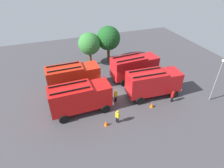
{
  "coord_description": "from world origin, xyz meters",
  "views": [
    {
      "loc": [
        -7.13,
        -19.74,
        15.41
      ],
      "look_at": [
        0.0,
        0.0,
        1.4
      ],
      "focal_mm": 30.0,
      "sensor_mm": 36.0,
      "label": 1
    }
  ],
  "objects_px": {
    "traffic_cone_0": "(106,123)",
    "traffic_cone_2": "(104,78)",
    "fire_truck_3": "(134,66)",
    "tree_1": "(108,38)",
    "firefighter_0": "(116,95)",
    "fire_truck_0": "(80,97)",
    "fire_truck_2": "(73,76)",
    "firefighter_1": "(117,116)",
    "fire_truck_1": "(153,82)",
    "traffic_cone_1": "(152,105)",
    "tree_0": "(89,44)",
    "firefighter_2": "(138,62)",
    "firefighter_4": "(173,96)",
    "firefighter_3": "(131,82)",
    "lamppost": "(217,77)"
  },
  "relations": [
    {
      "from": "firefighter_3",
      "to": "traffic_cone_1",
      "type": "distance_m",
      "value": 4.92
    },
    {
      "from": "fire_truck_3",
      "to": "tree_1",
      "type": "relative_size",
      "value": 1.16
    },
    {
      "from": "traffic_cone_0",
      "to": "firefighter_2",
      "type": "bearing_deg",
      "value": 49.17
    },
    {
      "from": "firefighter_4",
      "to": "traffic_cone_0",
      "type": "bearing_deg",
      "value": 77.22
    },
    {
      "from": "fire_truck_0",
      "to": "fire_truck_2",
      "type": "relative_size",
      "value": 1.0
    },
    {
      "from": "fire_truck_3",
      "to": "traffic_cone_0",
      "type": "relative_size",
      "value": 11.38
    },
    {
      "from": "fire_truck_0",
      "to": "traffic_cone_2",
      "type": "bearing_deg",
      "value": 50.1
    },
    {
      "from": "fire_truck_0",
      "to": "traffic_cone_0",
      "type": "height_order",
      "value": "fire_truck_0"
    },
    {
      "from": "firefighter_0",
      "to": "fire_truck_2",
      "type": "bearing_deg",
      "value": 22.59
    },
    {
      "from": "firefighter_4",
      "to": "firefighter_3",
      "type": "bearing_deg",
      "value": 18.03
    },
    {
      "from": "fire_truck_0",
      "to": "tree_0",
      "type": "bearing_deg",
      "value": 69.51
    },
    {
      "from": "firefighter_3",
      "to": "tree_1",
      "type": "relative_size",
      "value": 0.27
    },
    {
      "from": "fire_truck_3",
      "to": "firefighter_1",
      "type": "distance_m",
      "value": 9.82
    },
    {
      "from": "fire_truck_0",
      "to": "firefighter_1",
      "type": "relative_size",
      "value": 4.33
    },
    {
      "from": "firefighter_1",
      "to": "lamppost",
      "type": "distance_m",
      "value": 13.15
    },
    {
      "from": "firefighter_1",
      "to": "traffic_cone_0",
      "type": "distance_m",
      "value": 1.47
    },
    {
      "from": "tree_0",
      "to": "firefighter_4",
      "type": "bearing_deg",
      "value": -61.69
    },
    {
      "from": "fire_truck_2",
      "to": "firefighter_1",
      "type": "bearing_deg",
      "value": -68.28
    },
    {
      "from": "fire_truck_1",
      "to": "tree_1",
      "type": "xyz_separation_m",
      "value": [
        -2.07,
        11.87,
        2.09
      ]
    },
    {
      "from": "firefighter_1",
      "to": "fire_truck_3",
      "type": "bearing_deg",
      "value": 19.14
    },
    {
      "from": "fire_truck_1",
      "to": "traffic_cone_1",
      "type": "xyz_separation_m",
      "value": [
        -1.18,
        -2.1,
        -1.83
      ]
    },
    {
      "from": "firefighter_0",
      "to": "tree_0",
      "type": "height_order",
      "value": "tree_0"
    },
    {
      "from": "traffic_cone_2",
      "to": "lamppost",
      "type": "xyz_separation_m",
      "value": [
        11.51,
        -9.41,
        3.13
      ]
    },
    {
      "from": "fire_truck_2",
      "to": "tree_0",
      "type": "relative_size",
      "value": 1.27
    },
    {
      "from": "firefighter_3",
      "to": "traffic_cone_1",
      "type": "xyz_separation_m",
      "value": [
        0.63,
        -4.84,
        -0.63
      ]
    },
    {
      "from": "firefighter_0",
      "to": "firefighter_1",
      "type": "bearing_deg",
      "value": 140.07
    },
    {
      "from": "firefighter_0",
      "to": "traffic_cone_1",
      "type": "height_order",
      "value": "firefighter_0"
    },
    {
      "from": "fire_truck_0",
      "to": "firefighter_3",
      "type": "xyz_separation_m",
      "value": [
        7.76,
        2.62,
        -1.2
      ]
    },
    {
      "from": "firefighter_2",
      "to": "fire_truck_0",
      "type": "bearing_deg",
      "value": 54.57
    },
    {
      "from": "fire_truck_1",
      "to": "traffic_cone_2",
      "type": "height_order",
      "value": "fire_truck_1"
    },
    {
      "from": "firefighter_2",
      "to": "tree_1",
      "type": "bearing_deg",
      "value": -26.03
    },
    {
      "from": "firefighter_4",
      "to": "lamppost",
      "type": "height_order",
      "value": "lamppost"
    },
    {
      "from": "traffic_cone_2",
      "to": "fire_truck_0",
      "type": "bearing_deg",
      "value": -129.01
    },
    {
      "from": "firefighter_2",
      "to": "traffic_cone_1",
      "type": "distance_m",
      "value": 10.28
    },
    {
      "from": "firefighter_2",
      "to": "traffic_cone_2",
      "type": "distance_m",
      "value": 6.85
    },
    {
      "from": "firefighter_0",
      "to": "firefighter_4",
      "type": "xyz_separation_m",
      "value": [
        6.85,
        -2.48,
        -0.11
      ]
    },
    {
      "from": "tree_0",
      "to": "traffic_cone_1",
      "type": "height_order",
      "value": "tree_0"
    },
    {
      "from": "traffic_cone_0",
      "to": "traffic_cone_2",
      "type": "relative_size",
      "value": 0.88
    },
    {
      "from": "firefighter_4",
      "to": "firefighter_0",
      "type": "bearing_deg",
      "value": 50.62
    },
    {
      "from": "traffic_cone_0",
      "to": "traffic_cone_2",
      "type": "distance_m",
      "value": 9.51
    },
    {
      "from": "tree_0",
      "to": "fire_truck_1",
      "type": "bearing_deg",
      "value": -64.65
    },
    {
      "from": "fire_truck_2",
      "to": "traffic_cone_1",
      "type": "bearing_deg",
      "value": -41.2
    },
    {
      "from": "fire_truck_3",
      "to": "firefighter_2",
      "type": "distance_m",
      "value": 3.84
    },
    {
      "from": "fire_truck_2",
      "to": "fire_truck_0",
      "type": "bearing_deg",
      "value": -91.37
    },
    {
      "from": "firefighter_0",
      "to": "traffic_cone_2",
      "type": "height_order",
      "value": "firefighter_0"
    },
    {
      "from": "fire_truck_3",
      "to": "firefighter_1",
      "type": "bearing_deg",
      "value": -129.41
    },
    {
      "from": "firefighter_3",
      "to": "lamppost",
      "type": "distance_m",
      "value": 10.81
    },
    {
      "from": "firefighter_0",
      "to": "traffic_cone_0",
      "type": "relative_size",
      "value": 2.77
    },
    {
      "from": "fire_truck_0",
      "to": "fire_truck_3",
      "type": "relative_size",
      "value": 0.99
    },
    {
      "from": "firefighter_4",
      "to": "traffic_cone_0",
      "type": "distance_m",
      "value": 9.42
    }
  ]
}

